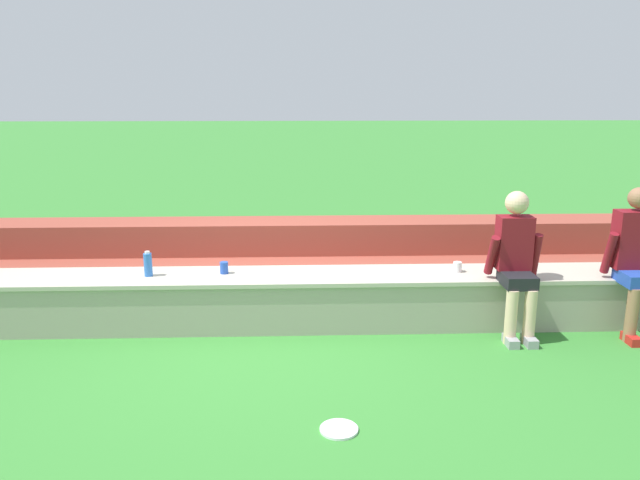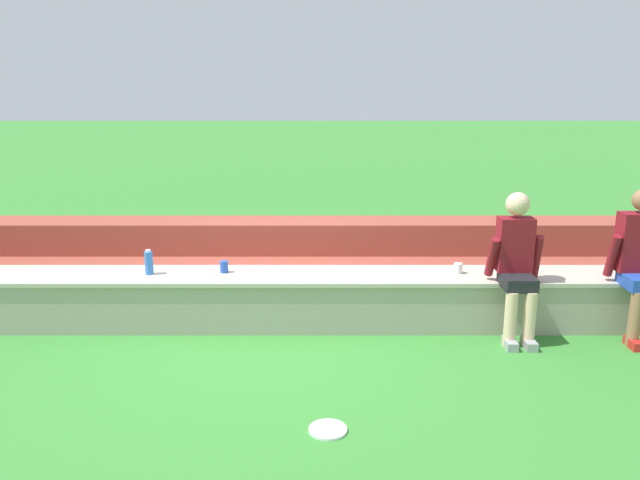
{
  "view_description": "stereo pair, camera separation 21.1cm",
  "coord_description": "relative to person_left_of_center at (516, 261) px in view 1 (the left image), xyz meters",
  "views": [
    {
      "loc": [
        0.34,
        -5.5,
        2.3
      ],
      "look_at": [
        0.55,
        0.3,
        0.87
      ],
      "focal_mm": 34.56,
      "sensor_mm": 36.0,
      "label": 1
    },
    {
      "loc": [
        0.55,
        -5.5,
        2.3
      ],
      "look_at": [
        0.55,
        0.3,
        0.87
      ],
      "focal_mm": 34.56,
      "sensor_mm": 36.0,
      "label": 2
    }
  ],
  "objects": [
    {
      "name": "water_bottle_mid_left",
      "position": [
        -3.5,
        0.33,
        -0.09
      ],
      "size": [
        0.08,
        0.08,
        0.25
      ],
      "color": "blue",
      "rests_on": "stone_seating_wall"
    },
    {
      "name": "ground_plane",
      "position": [
        -2.37,
        0.03,
        -0.74
      ],
      "size": [
        80.0,
        80.0,
        0.0
      ],
      "primitive_type": "plane",
      "color": "#388433"
    },
    {
      "name": "person_left_of_center",
      "position": [
        0.0,
        0.0,
        0.0
      ],
      "size": [
        0.5,
        0.57,
        1.38
      ],
      "color": "beige",
      "rests_on": "ground"
    },
    {
      "name": "stone_seating_wall",
      "position": [
        -2.37,
        0.33,
        -0.46
      ],
      "size": [
        9.28,
        0.64,
        0.52
      ],
      "color": "#A8A08E",
      "rests_on": "ground"
    },
    {
      "name": "brick_bleachers",
      "position": [
        -2.37,
        1.61,
        -0.42
      ],
      "size": [
        12.42,
        1.16,
        0.75
      ],
      "color": "#9B4535",
      "rests_on": "ground"
    },
    {
      "name": "person_center",
      "position": [
        1.15,
        0.0,
        0.01
      ],
      "size": [
        0.55,
        0.55,
        1.41
      ],
      "color": "#996B4C",
      "rests_on": "ground"
    },
    {
      "name": "plastic_cup_right_end",
      "position": [
        -0.45,
        0.36,
        -0.16
      ],
      "size": [
        0.08,
        0.08,
        0.1
      ],
      "primitive_type": "cylinder",
      "color": "white",
      "rests_on": "stone_seating_wall"
    },
    {
      "name": "plastic_cup_left_end",
      "position": [
        -2.77,
        0.38,
        -0.15
      ],
      "size": [
        0.08,
        0.08,
        0.12
      ],
      "primitive_type": "cylinder",
      "color": "blue",
      "rests_on": "stone_seating_wall"
    },
    {
      "name": "frisbee",
      "position": [
        -1.76,
        -1.66,
        -0.73
      ],
      "size": [
        0.27,
        0.27,
        0.02
      ],
      "primitive_type": "cylinder",
      "color": "white",
      "rests_on": "ground"
    }
  ]
}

